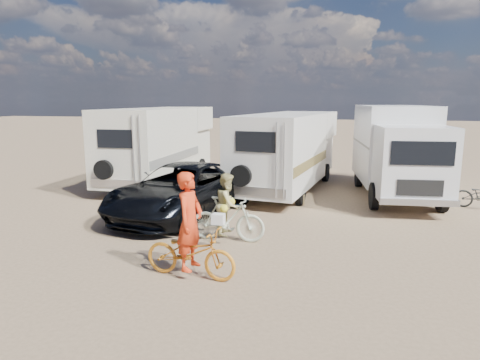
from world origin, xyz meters
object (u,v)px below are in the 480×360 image
(box_truck, at_px, (397,153))
(cooler, at_px, (237,197))
(rider_woman, at_px, (228,211))
(bike_man, at_px, (190,253))
(crate, at_px, (299,199))
(rider_man, at_px, (190,230))
(dark_suv, at_px, (182,190))
(rv_main, at_px, (288,152))
(rv_left, at_px, (160,146))
(bike_woman, at_px, (228,219))

(box_truck, bearing_deg, cooler, -162.57)
(rider_woman, height_order, cooler, rider_woman)
(bike_man, bearing_deg, crate, -6.26)
(rider_man, bearing_deg, dark_suv, 29.24)
(rv_main, height_order, box_truck, box_truck)
(rv_left, bearing_deg, box_truck, -5.07)
(box_truck, bearing_deg, rider_woman, -132.79)
(box_truck, height_order, dark_suv, box_truck)
(rider_woman, bearing_deg, bike_man, 176.15)
(rider_man, bearing_deg, rider_woman, 2.69)
(box_truck, height_order, cooler, box_truck)
(rv_left, distance_m, crate, 6.70)
(bike_woman, bearing_deg, crate, -17.35)
(box_truck, bearing_deg, rv_main, 167.18)
(cooler, height_order, crate, cooler)
(crate, bearing_deg, box_truck, 29.13)
(rv_left, xyz_separation_m, bike_woman, (4.92, -6.63, -1.01))
(bike_man, relative_size, cooler, 3.33)
(rv_left, bearing_deg, rider_man, -63.73)
(rider_man, bearing_deg, bike_man, -85.09)
(rv_main, xyz_separation_m, bike_woman, (-0.51, -6.56, -0.92))
(cooler, bearing_deg, bike_man, -86.08)
(bike_woman, bearing_deg, rv_main, -6.06)
(rv_left, relative_size, crate, 18.04)
(box_truck, xyz_separation_m, crate, (-3.23, -1.80, -1.47))
(bike_man, relative_size, rider_man, 0.99)
(box_truck, bearing_deg, bike_woman, -132.79)
(rv_left, bearing_deg, bike_woman, -55.56)
(box_truck, bearing_deg, rv_left, 170.20)
(bike_man, distance_m, rider_man, 0.47)
(rv_left, distance_m, bike_man, 10.20)
(rv_main, relative_size, crate, 18.16)
(rv_left, relative_size, cooler, 12.97)
(dark_suv, bearing_deg, rv_main, 70.89)
(rider_woman, bearing_deg, bike_woman, 88.37)
(crate, bearing_deg, bike_man, -101.16)
(rv_main, bearing_deg, rider_man, -86.84)
(bike_man, distance_m, crate, 6.78)
(rider_man, relative_size, cooler, 3.37)
(crate, bearing_deg, rv_main, 107.86)
(box_truck, distance_m, dark_suv, 7.74)
(dark_suv, bearing_deg, crate, 45.65)
(rv_main, distance_m, rider_man, 8.89)
(crate, bearing_deg, rv_left, 159.59)
(rider_man, distance_m, cooler, 6.16)
(box_truck, xyz_separation_m, bike_woman, (-4.45, -6.14, -1.07))
(rider_woman, bearing_deg, rv_main, -6.06)
(box_truck, height_order, rider_man, box_truck)
(box_truck, bearing_deg, bike_man, -125.13)
(rv_main, distance_m, crate, 2.67)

